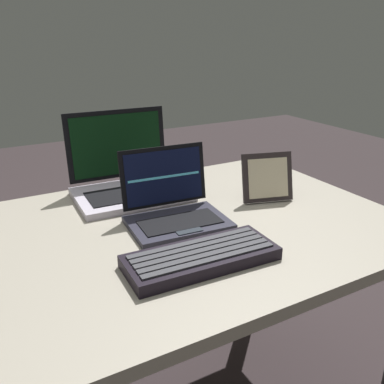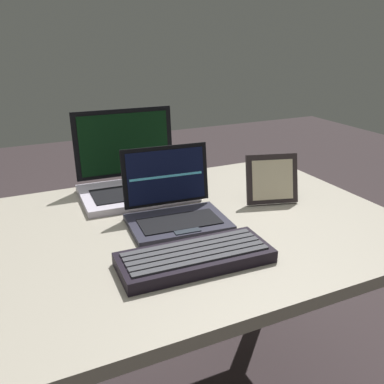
% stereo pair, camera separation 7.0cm
% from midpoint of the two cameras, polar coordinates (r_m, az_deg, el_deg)
% --- Properties ---
extents(desk, '(1.37, 0.84, 0.72)m').
position_cam_midpoint_polar(desk, '(1.16, -3.77, -9.80)').
color(desk, gray).
rests_on(desk, ground).
extents(laptop_front, '(0.27, 0.23, 0.19)m').
position_cam_midpoint_polar(laptop_front, '(1.15, -0.66, -2.22)').
color(laptop_front, '#252431').
rests_on(laptop_front, desk).
extents(laptop_rear, '(0.35, 0.28, 0.25)m').
position_cam_midpoint_polar(laptop_rear, '(1.36, -6.54, 1.94)').
color(laptop_rear, '#BAB1C2').
rests_on(laptop_rear, desk).
extents(external_keyboard, '(0.35, 0.15, 0.03)m').
position_cam_midpoint_polar(external_keyboard, '(0.96, 2.54, -8.84)').
color(external_keyboard, black).
rests_on(external_keyboard, desk).
extents(photo_frame, '(0.17, 0.09, 0.15)m').
position_cam_midpoint_polar(photo_frame, '(1.29, 12.30, 1.67)').
color(photo_frame, '#282122').
rests_on(photo_frame, desk).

